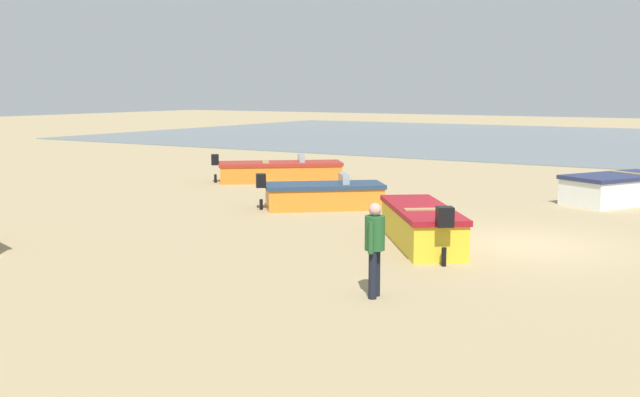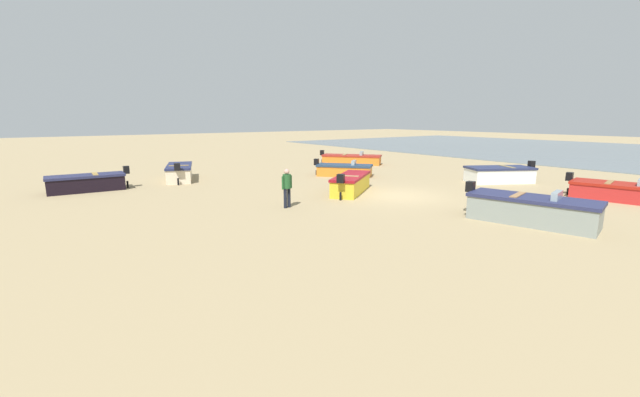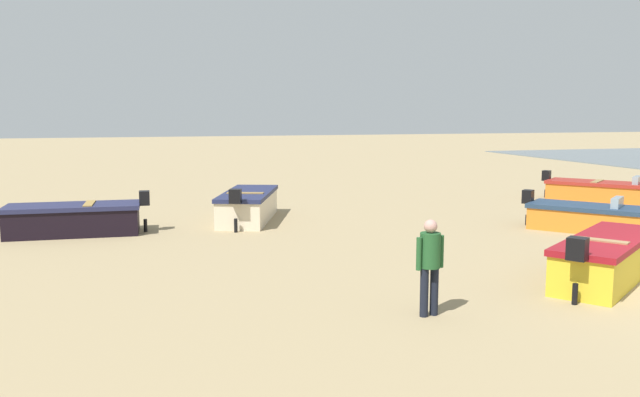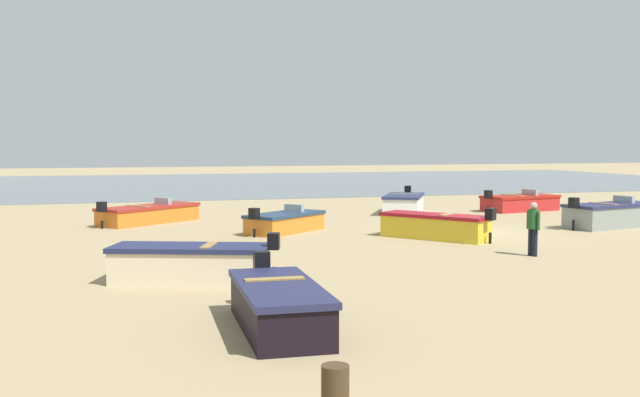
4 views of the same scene
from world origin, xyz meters
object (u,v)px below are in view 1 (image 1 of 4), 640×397
(boat_white_2, at_px, (619,189))
(boat_orange_3, at_px, (324,195))
(boat_yellow_0, at_px, (421,225))
(beach_walker_foreground, at_px, (375,242))
(boat_orange_1, at_px, (280,171))

(boat_white_2, bearing_deg, boat_orange_3, 66.69)
(boat_yellow_0, xyz_separation_m, boat_orange_3, (4.65, -3.37, -0.07))
(boat_white_2, xyz_separation_m, boat_orange_3, (7.23, 5.62, -0.08))
(boat_yellow_0, relative_size, boat_white_2, 0.97)
(boat_orange_3, distance_m, beach_walker_foreground, 9.69)
(boat_orange_1, relative_size, beach_walker_foreground, 2.81)
(boat_yellow_0, bearing_deg, boat_orange_3, 107.33)
(boat_yellow_0, height_order, beach_walker_foreground, beach_walker_foreground)
(boat_yellow_0, height_order, boat_orange_1, boat_yellow_0)
(boat_orange_1, relative_size, boat_white_2, 1.14)
(boat_white_2, bearing_deg, boat_yellow_0, 102.82)
(boat_orange_1, bearing_deg, boat_white_2, 55.43)
(boat_orange_1, height_order, boat_white_2, boat_white_2)
(boat_white_2, height_order, boat_orange_3, boat_white_2)
(boat_white_2, bearing_deg, boat_orange_1, 33.44)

